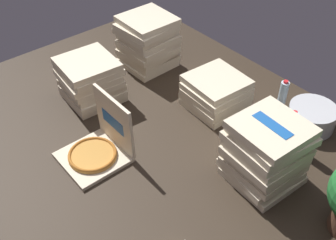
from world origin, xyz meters
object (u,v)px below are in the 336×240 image
object	(u,v)px
pizza_stack_right_near	(216,93)
ice_bucket	(312,117)
pizza_stack_left_near	(148,42)
open_pizza_box	(99,146)
pizza_stack_left_mid	(90,80)
pizza_stack_center_near	(266,153)
water_bottle_0	(310,144)
water_bottle_4	(291,125)
water_bottle_3	(283,94)

from	to	relation	value
pizza_stack_right_near	ice_bucket	bearing A→B (deg)	31.29
pizza_stack_left_near	open_pizza_box	bearing A→B (deg)	-54.34
pizza_stack_left_mid	pizza_stack_center_near	bearing A→B (deg)	15.37
pizza_stack_center_near	pizza_stack_right_near	bearing A→B (deg)	157.79
open_pizza_box	pizza_stack_left_mid	world-z (taller)	open_pizza_box
open_pizza_box	water_bottle_0	distance (m)	1.27
pizza_stack_center_near	water_bottle_4	world-z (taller)	pizza_stack_center_near
pizza_stack_right_near	pizza_stack_left_near	distance (m)	0.73
pizza_stack_right_near	pizza_stack_left_near	size ratio (longest dim) A/B	0.97
water_bottle_3	water_bottle_0	bearing A→B (deg)	-33.71
pizza_stack_right_near	ice_bucket	xyz separation A→B (m)	(0.55, 0.34, -0.04)
water_bottle_4	water_bottle_3	bearing A→B (deg)	137.28
pizza_stack_center_near	water_bottle_4	size ratio (longest dim) A/B	1.98
pizza_stack_right_near	water_bottle_3	xyz separation A→B (m)	(0.30, 0.36, -0.01)
pizza_stack_left_mid	water_bottle_0	world-z (taller)	pizza_stack_left_mid
pizza_stack_left_mid	water_bottle_3	size ratio (longest dim) A/B	1.92
ice_bucket	water_bottle_4	bearing A→B (deg)	-95.37
water_bottle_0	water_bottle_4	xyz separation A→B (m)	(-0.18, 0.06, 0.00)
pizza_stack_right_near	ice_bucket	distance (m)	0.65
pizza_stack_right_near	water_bottle_3	size ratio (longest dim) A/B	1.88
pizza_stack_right_near	pizza_stack_left_near	world-z (taller)	pizza_stack_left_near
pizza_stack_center_near	pizza_stack_right_near	distance (m)	0.70
pizza_stack_center_near	pizza_stack_left_mid	world-z (taller)	pizza_stack_center_near
pizza_stack_center_near	pizza_stack_left_mid	distance (m)	1.32
pizza_stack_left_near	ice_bucket	distance (m)	1.33
water_bottle_0	pizza_stack_center_near	bearing A→B (deg)	-101.80
open_pizza_box	pizza_stack_left_mid	size ratio (longest dim) A/B	0.94
pizza_stack_left_near	pizza_stack_left_mid	distance (m)	0.59
pizza_stack_center_near	water_bottle_0	xyz separation A→B (m)	(0.07, 0.34, -0.10)
open_pizza_box	water_bottle_0	bearing A→B (deg)	49.56
pizza_stack_left_mid	open_pizza_box	bearing A→B (deg)	-27.62
ice_bucket	water_bottle_3	distance (m)	0.26
ice_bucket	water_bottle_3	xyz separation A→B (m)	(-0.26, 0.02, 0.03)
pizza_stack_center_near	pizza_stack_left_near	world-z (taller)	pizza_stack_center_near
open_pizza_box	ice_bucket	bearing A→B (deg)	61.39
pizza_stack_left_mid	water_bottle_3	bearing A→B (deg)	46.23
pizza_stack_center_near	water_bottle_4	bearing A→B (deg)	104.64
pizza_stack_center_near	ice_bucket	distance (m)	0.62
pizza_stack_left_near	pizza_stack_left_mid	size ratio (longest dim) A/B	1.01
water_bottle_4	pizza_stack_left_near	bearing A→B (deg)	-172.28
ice_bucket	water_bottle_0	world-z (taller)	water_bottle_0
open_pizza_box	pizza_stack_left_near	xyz separation A→B (m)	(-0.61, 0.85, 0.12)
ice_bucket	water_bottle_0	xyz separation A→B (m)	(0.16, -0.25, 0.03)
water_bottle_4	pizza_stack_left_mid	bearing A→B (deg)	-147.28
open_pizza_box	pizza_stack_left_near	size ratio (longest dim) A/B	0.94
pizza_stack_center_near	pizza_stack_right_near	world-z (taller)	pizza_stack_center_near
water_bottle_4	pizza_stack_right_near	bearing A→B (deg)	-165.41
ice_bucket	water_bottle_0	size ratio (longest dim) A/B	1.45
pizza_stack_left_mid	water_bottle_0	distance (m)	1.51
open_pizza_box	pizza_stack_right_near	xyz separation A→B (m)	(0.11, 0.88, 0.03)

